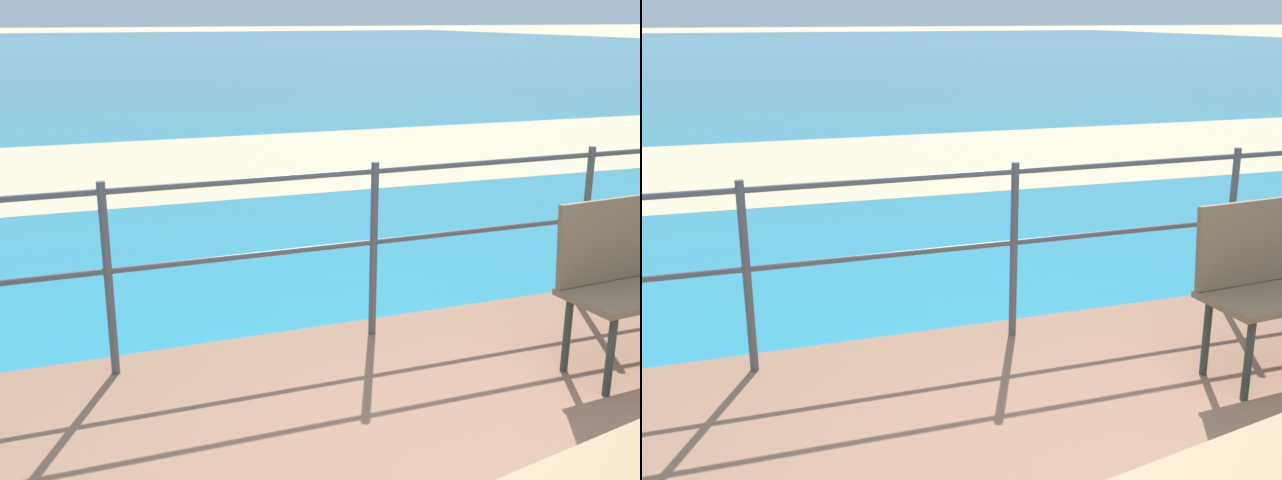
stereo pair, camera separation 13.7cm
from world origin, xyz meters
The scene contains 3 objects.
sea_water centered at (0.00, 40.00, 0.01)m, with size 90.00×90.00×0.01m, color teal.
beach_strip centered at (0.00, 8.32, 0.01)m, with size 54.00×4.27×0.01m, color beige.
railing_fence centered at (0.00, 2.39, 0.71)m, with size 5.94×0.04×1.03m.
Camera 1 is at (-1.76, -1.42, 1.87)m, focal length 43.00 mm.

